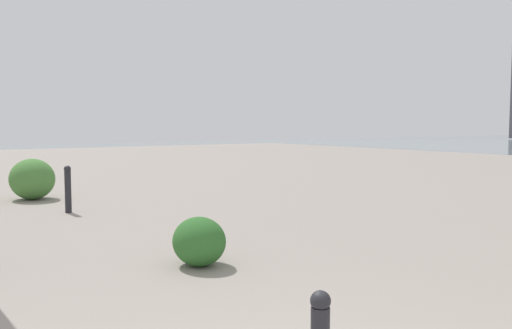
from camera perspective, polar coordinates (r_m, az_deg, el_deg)
The scene contains 3 objects.
bollard_mid at distance 10.66m, azimuth -19.66°, elevation -2.43°, with size 0.13×0.13×0.90m.
shrub_low at distance 6.39m, azimuth -6.16°, elevation -8.27°, with size 0.69×0.62×0.59m.
shrub_round at distance 12.84m, azimuth -23.03°, elevation -1.46°, with size 1.08×0.97×0.92m.
Camera 1 is at (-1.88, 1.60, 1.70)m, focal length 37.01 mm.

